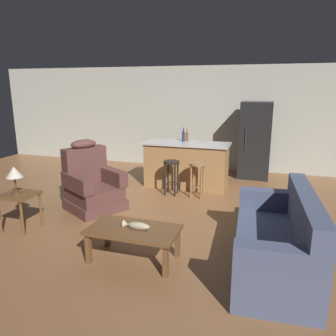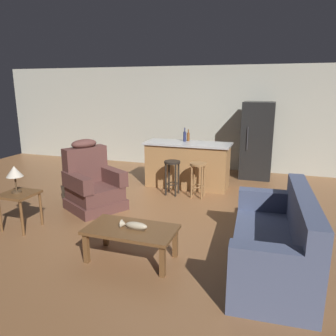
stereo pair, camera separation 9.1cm
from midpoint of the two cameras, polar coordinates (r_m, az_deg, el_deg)
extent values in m
plane|color=brown|center=(5.87, -0.60, -6.86)|extent=(12.00, 12.00, 0.00)
cube|color=#B2B2A3|center=(8.55, 5.99, 8.62)|extent=(12.00, 0.05, 2.60)
cube|color=brown|center=(4.07, -6.71, -10.64)|extent=(1.10, 0.60, 0.04)
cube|color=brown|center=(4.19, -14.32, -13.47)|extent=(0.06, 0.06, 0.38)
cube|color=brown|center=(3.81, -1.13, -15.96)|extent=(0.06, 0.06, 0.38)
cube|color=brown|center=(4.56, -11.11, -10.94)|extent=(0.06, 0.06, 0.38)
cube|color=brown|center=(4.21, 1.01, -12.85)|extent=(0.06, 0.06, 0.38)
cube|color=#4C3823|center=(4.02, -5.76, -10.50)|extent=(0.22, 0.07, 0.01)
ellipsoid|color=tan|center=(4.01, -5.77, -9.99)|extent=(0.28, 0.09, 0.09)
cone|color=tan|center=(4.07, -8.00, -9.65)|extent=(0.06, 0.10, 0.10)
cube|color=#4C5675|center=(4.18, 16.93, -15.12)|extent=(0.95, 1.95, 0.20)
cube|color=#4C5675|center=(4.08, 17.15, -12.53)|extent=(0.95, 1.95, 0.22)
cube|color=#4C5675|center=(3.97, 22.18, -7.90)|extent=(0.31, 1.91, 0.52)
cube|color=#4C5675|center=(3.21, 18.18, -15.20)|extent=(0.85, 0.25, 0.28)
cube|color=#4C5675|center=(4.77, 16.90, -5.33)|extent=(0.85, 0.25, 0.28)
cube|color=brown|center=(5.90, -12.96, -6.18)|extent=(1.15, 1.15, 0.18)
cube|color=brown|center=(5.83, -13.07, -4.25)|extent=(1.07, 1.06, 0.24)
cube|color=brown|center=(5.97, -14.71, 0.47)|extent=(0.59, 0.77, 0.64)
ellipsoid|color=brown|center=(5.90, -14.94, 4.06)|extent=(0.46, 0.53, 0.16)
cube|color=brown|center=(5.90, -10.32, -1.35)|extent=(0.78, 0.56, 0.26)
cube|color=brown|center=(5.60, -16.05, -2.52)|extent=(0.78, 0.56, 0.26)
cube|color=brown|center=(5.32, -25.02, -4.27)|extent=(0.48, 0.48, 0.04)
cylinder|color=brown|center=(5.14, -24.53, -8.15)|extent=(0.04, 0.04, 0.52)
cylinder|color=brown|center=(5.68, -24.89, -6.14)|extent=(0.04, 0.04, 0.52)
cylinder|color=brown|center=(5.42, -21.73, -6.74)|extent=(0.04, 0.04, 0.52)
cylinder|color=#4C3823|center=(5.33, -25.34, -3.91)|extent=(0.14, 0.14, 0.03)
cylinder|color=#4C3823|center=(5.29, -25.48, -2.62)|extent=(0.02, 0.02, 0.22)
cone|color=beige|center=(5.25, -25.69, -0.63)|extent=(0.24, 0.24, 0.16)
cube|color=#9E7042|center=(6.97, 2.85, 0.43)|extent=(1.71, 0.63, 0.91)
cube|color=#B2B2B2|center=(6.88, 2.90, 4.27)|extent=(1.80, 0.70, 0.04)
cylinder|color=black|center=(6.38, 0.20, 1.04)|extent=(0.32, 0.32, 0.04)
torus|color=black|center=(6.49, 0.20, -2.75)|extent=(0.23, 0.23, 0.02)
cylinder|color=black|center=(6.40, -0.92, -2.06)|extent=(0.04, 0.04, 0.64)
cylinder|color=black|center=(6.34, 0.79, -2.21)|extent=(0.04, 0.04, 0.64)
cylinder|color=black|center=(6.58, -0.37, -1.60)|extent=(0.04, 0.04, 0.64)
cylinder|color=black|center=(6.52, 1.30, -1.74)|extent=(0.04, 0.04, 0.64)
cylinder|color=olive|center=(6.24, 4.75, 0.71)|extent=(0.32, 0.32, 0.04)
torus|color=olive|center=(6.36, 4.67, -3.15)|extent=(0.23, 0.23, 0.02)
cylinder|color=olive|center=(6.26, 3.59, -2.45)|extent=(0.04, 0.04, 0.64)
cylinder|color=olive|center=(6.22, 5.38, -2.61)|extent=(0.04, 0.04, 0.64)
cylinder|color=olive|center=(6.45, 4.03, -1.97)|extent=(0.04, 0.04, 0.64)
cylinder|color=olive|center=(6.40, 5.77, -2.12)|extent=(0.04, 0.04, 0.64)
cube|color=black|center=(7.86, 14.61, 4.70)|extent=(0.70, 0.66, 1.76)
cylinder|color=#333338|center=(7.52, 13.03, 5.06)|extent=(0.02, 0.02, 0.50)
cylinder|color=brown|center=(7.06, 2.95, 5.42)|extent=(0.06, 0.06, 0.18)
cylinder|color=brown|center=(7.05, 2.96, 6.44)|extent=(0.02, 0.02, 0.08)
cylinder|color=#23284C|center=(7.01, 2.33, 5.49)|extent=(0.06, 0.06, 0.21)
cylinder|color=#23284C|center=(6.99, 2.34, 6.69)|extent=(0.02, 0.02, 0.09)
camera|label=1|loc=(0.05, -90.47, -0.12)|focal=35.00mm
camera|label=2|loc=(0.05, 89.53, 0.12)|focal=35.00mm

